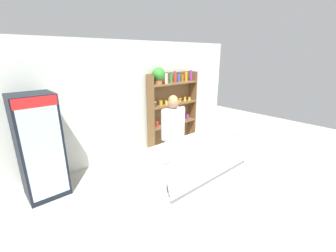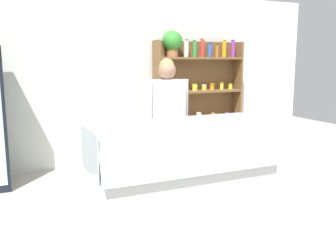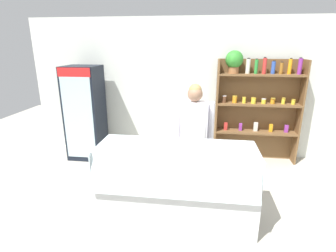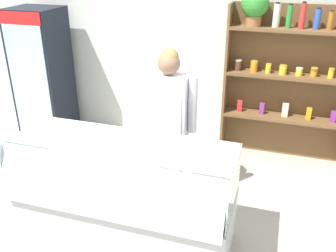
{
  "view_description": "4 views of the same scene",
  "coord_description": "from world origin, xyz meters",
  "px_view_note": "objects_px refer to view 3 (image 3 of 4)",
  "views": [
    {
      "loc": [
        -2.86,
        -2.24,
        2.41
      ],
      "look_at": [
        -0.24,
        0.71,
        1.13
      ],
      "focal_mm": 24.0,
      "sensor_mm": 36.0,
      "label": 1
    },
    {
      "loc": [
        -1.91,
        -3.39,
        1.64
      ],
      "look_at": [
        -0.1,
        0.58,
        0.87
      ],
      "focal_mm": 40.0,
      "sensor_mm": 36.0,
      "label": 2
    },
    {
      "loc": [
        0.11,
        -2.9,
        2.2
      ],
      "look_at": [
        -0.35,
        0.48,
        1.13
      ],
      "focal_mm": 28.0,
      "sensor_mm": 36.0,
      "label": 3
    },
    {
      "loc": [
        1.03,
        -2.48,
        2.49
      ],
      "look_at": [
        0.03,
        0.72,
        0.91
      ],
      "focal_mm": 40.0,
      "sensor_mm": 36.0,
      "label": 4
    }
  ],
  "objects_px": {
    "drinks_fridge": "(85,113)",
    "shop_clerk": "(194,130)",
    "deli_display_case": "(175,196)",
    "shelving_unit": "(253,98)"
  },
  "relations": [
    {
      "from": "drinks_fridge",
      "to": "shop_clerk",
      "type": "relative_size",
      "value": 1.09
    },
    {
      "from": "drinks_fridge",
      "to": "deli_display_case",
      "type": "bearing_deg",
      "value": -41.83
    },
    {
      "from": "shelving_unit",
      "to": "deli_display_case",
      "type": "bearing_deg",
      "value": -121.12
    },
    {
      "from": "deli_display_case",
      "to": "shop_clerk",
      "type": "distance_m",
      "value": 1.04
    },
    {
      "from": "shelving_unit",
      "to": "drinks_fridge",
      "type": "bearing_deg",
      "value": -174.96
    },
    {
      "from": "drinks_fridge",
      "to": "deli_display_case",
      "type": "distance_m",
      "value": 2.71
    },
    {
      "from": "drinks_fridge",
      "to": "shop_clerk",
      "type": "bearing_deg",
      "value": -24.59
    },
    {
      "from": "drinks_fridge",
      "to": "shelving_unit",
      "type": "bearing_deg",
      "value": 5.04
    },
    {
      "from": "shelving_unit",
      "to": "shop_clerk",
      "type": "distance_m",
      "value": 1.67
    },
    {
      "from": "shelving_unit",
      "to": "shop_clerk",
      "type": "height_order",
      "value": "shelving_unit"
    }
  ]
}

